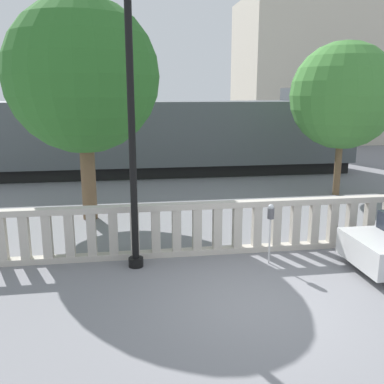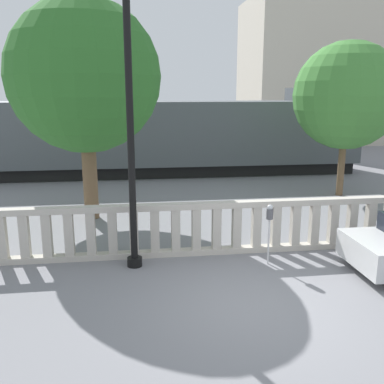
# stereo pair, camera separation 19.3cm
# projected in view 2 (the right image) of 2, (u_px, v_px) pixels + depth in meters

# --- Properties ---
(ground_plane) EXTENTS (160.00, 160.00, 0.00)m
(ground_plane) POSITION_uv_depth(u_px,v_px,m) (256.00, 305.00, 7.72)
(ground_plane) COLOR slate
(balustrade) EXTENTS (17.44, 0.24, 1.26)m
(balustrade) POSITION_uv_depth(u_px,v_px,m) (227.00, 228.00, 10.08)
(balustrade) COLOR #BCB5A8
(balustrade) RESTS_ON ground
(lamppost) EXTENTS (0.38, 0.38, 6.77)m
(lamppost) POSITION_uv_depth(u_px,v_px,m) (129.00, 88.00, 8.58)
(lamppost) COLOR black
(lamppost) RESTS_ON ground
(parking_meter) EXTENTS (0.15, 0.15, 1.37)m
(parking_meter) POSITION_uv_depth(u_px,v_px,m) (270.00, 218.00, 9.33)
(parking_meter) COLOR silver
(parking_meter) RESTS_ON ground
(train_near) EXTENTS (18.66, 2.90, 3.94)m
(train_near) POSITION_uv_depth(u_px,v_px,m) (159.00, 136.00, 19.60)
(train_near) COLOR black
(train_near) RESTS_ON ground
(building_block) EXTENTS (12.49, 7.31, 10.34)m
(building_block) POSITION_uv_depth(u_px,v_px,m) (328.00, 73.00, 32.38)
(building_block) COLOR beige
(building_block) RESTS_ON ground
(tree_left) EXTENTS (3.79, 3.79, 5.51)m
(tree_left) POSITION_uv_depth(u_px,v_px,m) (347.00, 96.00, 15.11)
(tree_left) COLOR brown
(tree_left) RESTS_ON ground
(tree_right) EXTENTS (4.35, 4.35, 6.36)m
(tree_right) POSITION_uv_depth(u_px,v_px,m) (84.00, 77.00, 12.12)
(tree_right) COLOR brown
(tree_right) RESTS_ON ground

